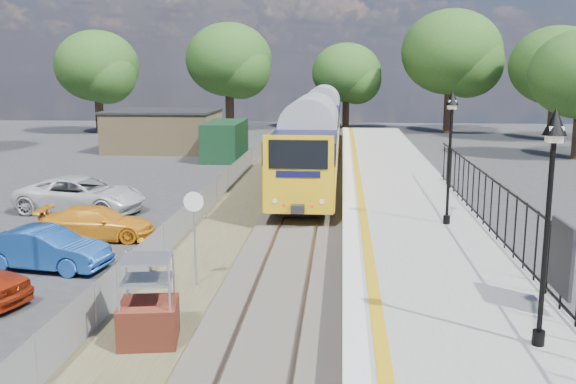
# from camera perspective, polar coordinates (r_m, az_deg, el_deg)

# --- Properties ---
(ground) EXTENTS (120.00, 120.00, 0.00)m
(ground) POSITION_cam_1_polar(r_m,az_deg,el_deg) (17.31, -0.90, -10.09)
(ground) COLOR #2D2D30
(ground) RESTS_ON ground
(track_bed) EXTENTS (5.90, 80.00, 0.29)m
(track_bed) POSITION_cam_1_polar(r_m,az_deg,el_deg) (26.55, 0.16, -2.41)
(track_bed) COLOR #473F38
(track_bed) RESTS_ON ground
(platform) EXTENTS (5.00, 70.00, 0.90)m
(platform) POSITION_cam_1_polar(r_m,az_deg,el_deg) (24.89, 10.64, -2.66)
(platform) COLOR gray
(platform) RESTS_ON ground
(platform_edge) EXTENTS (0.90, 70.00, 0.01)m
(platform_edge) POSITION_cam_1_polar(r_m,az_deg,el_deg) (24.66, 5.90, -1.57)
(platform_edge) COLOR silver
(platform_edge) RESTS_ON platform
(victorian_lamp_south) EXTENTS (0.44, 0.44, 4.60)m
(victorian_lamp_south) POSITION_cam_1_polar(r_m,az_deg,el_deg) (12.83, 22.36, 1.57)
(victorian_lamp_south) COLOR black
(victorian_lamp_south) RESTS_ON platform
(victorian_lamp_north) EXTENTS (0.44, 0.44, 4.60)m
(victorian_lamp_north) POSITION_cam_1_polar(r_m,az_deg,el_deg) (22.46, 14.29, 5.70)
(victorian_lamp_north) COLOR black
(victorian_lamp_north) RESTS_ON platform
(palisade_fence) EXTENTS (0.12, 26.00, 2.00)m
(palisade_fence) POSITION_cam_1_polar(r_m,az_deg,el_deg) (19.46, 19.36, -2.69)
(palisade_fence) COLOR black
(palisade_fence) RESTS_ON platform
(wire_fence) EXTENTS (0.06, 52.00, 1.20)m
(wire_fence) POSITION_cam_1_polar(r_m,az_deg,el_deg) (29.22, -6.77, -0.24)
(wire_fence) COLOR #999EA3
(wire_fence) RESTS_ON ground
(outbuilding) EXTENTS (10.80, 10.10, 3.12)m
(outbuilding) POSITION_cam_1_polar(r_m,az_deg,el_deg) (49.14, -10.03, 5.25)
(outbuilding) COLOR #917952
(outbuilding) RESTS_ON ground
(tree_line) EXTENTS (56.80, 43.80, 11.88)m
(tree_line) POSITION_cam_1_polar(r_m,az_deg,el_deg) (58.08, 4.68, 11.24)
(tree_line) COLOR #332319
(tree_line) RESTS_ON ground
(train) EXTENTS (2.82, 40.83, 3.51)m
(train) POSITION_cam_1_polar(r_m,az_deg,el_deg) (44.53, 2.72, 5.90)
(train) COLOR gold
(train) RESTS_ON ground
(brick_plinth) EXTENTS (1.48, 1.48, 2.08)m
(brick_plinth) POSITION_cam_1_polar(r_m,az_deg,el_deg) (15.05, -12.34, -9.57)
(brick_plinth) COLOR brown
(brick_plinth) RESTS_ON ground
(speed_sign) EXTENTS (0.57, 0.12, 2.82)m
(speed_sign) POSITION_cam_1_polar(r_m,az_deg,el_deg) (18.33, -8.33, -2.72)
(speed_sign) COLOR #999EA3
(speed_sign) RESTS_ON ground
(car_blue) EXTENTS (4.19, 1.98, 1.33)m
(car_blue) POSITION_cam_1_polar(r_m,az_deg,el_deg) (21.52, -20.77, -4.74)
(car_blue) COLOR navy
(car_blue) RESTS_ON ground
(car_yellow) EXTENTS (4.30, 1.99, 1.22)m
(car_yellow) POSITION_cam_1_polar(r_m,az_deg,el_deg) (24.67, -16.60, -2.67)
(car_yellow) COLOR orange
(car_yellow) RESTS_ON ground
(car_white) EXTENTS (5.85, 3.21, 1.55)m
(car_white) POSITION_cam_1_polar(r_m,az_deg,el_deg) (29.47, -17.90, -0.25)
(car_white) COLOR silver
(car_white) RESTS_ON ground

